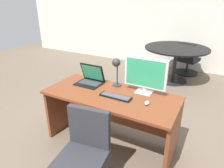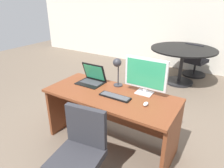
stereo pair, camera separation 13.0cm
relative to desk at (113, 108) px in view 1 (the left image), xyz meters
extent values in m
plane|color=#6B5B4C|center=(0.00, 1.45, -0.51)|extent=(12.00, 12.00, 0.00)
cube|color=silver|center=(0.00, 3.58, 0.89)|extent=(10.00, 0.10, 2.80)
cube|color=brown|center=(0.00, -0.05, 0.21)|extent=(1.65, 0.72, 0.03)
cube|color=brown|center=(-0.80, -0.05, -0.16)|extent=(0.04, 0.63, 0.71)
cube|color=brown|center=(0.80, -0.05, -0.16)|extent=(0.04, 0.63, 0.71)
cube|color=brown|center=(0.00, 0.22, -0.12)|extent=(1.45, 0.02, 0.50)
cube|color=silver|center=(0.34, 0.19, 0.23)|extent=(0.20, 0.16, 0.01)
cube|color=silver|center=(0.34, 0.20, 0.27)|extent=(0.04, 0.02, 0.06)
cube|color=silver|center=(0.34, 0.19, 0.49)|extent=(0.53, 0.04, 0.37)
cube|color=#2D9966|center=(0.34, 0.17, 0.49)|extent=(0.47, 0.00, 0.33)
cube|color=black|center=(-0.41, 0.08, 0.23)|extent=(0.35, 0.28, 0.01)
cube|color=#38383D|center=(-0.41, 0.10, 0.24)|extent=(0.30, 0.15, 0.00)
cube|color=black|center=(-0.41, 0.18, 0.36)|extent=(0.35, 0.10, 0.25)
cube|color=#2D9966|center=(-0.41, 0.17, 0.36)|extent=(0.31, 0.08, 0.21)
cube|color=black|center=(0.09, -0.10, 0.24)|extent=(0.39, 0.12, 0.02)
cube|color=#47474C|center=(0.09, -0.10, 0.25)|extent=(0.36, 0.10, 0.00)
ellipsoid|color=silver|center=(0.48, -0.09, 0.25)|extent=(0.05, 0.09, 0.04)
cylinder|color=#2D2D33|center=(-0.05, 0.22, 0.24)|extent=(0.12, 0.12, 0.01)
cylinder|color=#2D2D33|center=(-0.05, 0.22, 0.38)|extent=(0.02, 0.02, 0.27)
sphere|color=#2D2D33|center=(-0.05, 0.19, 0.56)|extent=(0.11, 0.11, 0.11)
cube|color=#2D2D33|center=(0.10, -0.84, -0.13)|extent=(0.52, 0.52, 0.08)
cube|color=#2D2D33|center=(0.07, -0.63, 0.13)|extent=(0.44, 0.12, 0.43)
cylinder|color=black|center=(0.23, 2.54, -0.49)|extent=(0.63, 0.63, 0.04)
cylinder|color=black|center=(0.23, 2.54, -0.11)|extent=(0.08, 0.08, 0.73)
cylinder|color=black|center=(0.23, 2.54, 0.27)|extent=(1.39, 1.39, 0.03)
cylinder|color=black|center=(0.42, 3.23, -0.49)|extent=(0.56, 0.56, 0.04)
cylinder|color=black|center=(0.42, 3.23, -0.33)|extent=(0.05, 0.05, 0.29)
cube|color=black|center=(0.42, 3.23, -0.14)|extent=(0.56, 0.56, 0.08)
cube|color=black|center=(0.36, 3.02, 0.10)|extent=(0.44, 0.17, 0.40)
camera|label=1|loc=(1.08, -1.99, 1.34)|focal=32.47mm
camera|label=2|loc=(1.19, -1.93, 1.34)|focal=32.47mm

